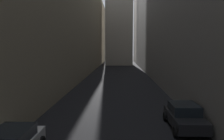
# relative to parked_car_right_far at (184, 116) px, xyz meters

# --- Properties ---
(ground_plane) EXTENTS (264.00, 264.00, 0.00)m
(ground_plane) POSITION_rel_parked_car_right_far_xyz_m (-4.40, 23.26, -0.79)
(ground_plane) COLOR black
(building_block_left) EXTENTS (12.35, 108.00, 20.14)m
(building_block_left) POSITION_rel_parked_car_right_far_xyz_m (-16.07, 25.26, 9.28)
(building_block_left) COLOR gray
(building_block_left) RESTS_ON ground
(building_block_right) EXTENTS (10.54, 108.00, 25.44)m
(building_block_right) POSITION_rel_parked_car_right_far_xyz_m (6.37, 25.26, 11.93)
(building_block_right) COLOR slate
(building_block_right) RESTS_ON ground
(parked_car_right_far) EXTENTS (2.02, 4.51, 1.55)m
(parked_car_right_far) POSITION_rel_parked_car_right_far_xyz_m (0.00, 0.00, 0.00)
(parked_car_right_far) COLOR black
(parked_car_right_far) RESTS_ON ground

